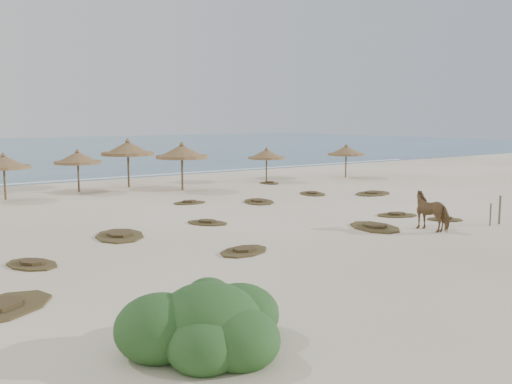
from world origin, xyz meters
TOP-DOWN VIEW (x-y plane):
  - ground at (0.00, 0.00)m, footprint 160.00×160.00m
  - foam_line at (0.00, 26.00)m, footprint 70.00×0.60m
  - palapa_1 at (-7.82, 18.26)m, footprint 3.70×3.70m
  - palapa_2 at (-3.36, 19.13)m, footprint 3.52×3.52m
  - palapa_3 at (0.18, 19.70)m, footprint 4.49×4.49m
  - palapa_4 at (2.20, 16.12)m, footprint 3.39×3.39m
  - palapa_5 at (9.63, 17.10)m, footprint 3.48×3.48m
  - palapa_6 at (16.22, 15.67)m, footprint 3.54×3.54m
  - horse at (4.08, -1.27)m, footprint 0.87×1.85m
  - fence_post_near at (7.43, -2.20)m, footprint 0.12×0.12m
  - fence_post_far at (6.82, -2.15)m, footprint 0.09×0.09m
  - bush at (-9.65, -6.23)m, footprint 3.48×3.07m
  - scrub_0 at (-10.63, 2.53)m, footprint 1.79×2.25m
  - scrub_1 at (-6.71, 5.02)m, footprint 2.67×3.27m
  - scrub_2 at (-2.57, 5.36)m, footprint 1.96×2.22m
  - scrub_3 at (2.98, 9.08)m, footprint 2.53×2.93m
  - scrub_4 at (5.56, 1.79)m, footprint 2.27×2.03m
  - scrub_5 at (10.51, 7.73)m, footprint 3.19×2.52m
  - scrub_7 at (7.51, 9.80)m, footprint 2.11×2.55m
  - scrub_9 at (2.50, 0.40)m, footprint 2.57×3.17m
  - scrub_10 at (8.90, 15.80)m, footprint 1.15×1.72m
  - scrub_11 at (-4.34, 0.09)m, footprint 2.41×2.00m
  - scrub_12 at (6.38, -0.22)m, footprint 1.77×1.82m
  - scrub_13 at (-0.24, 10.96)m, footprint 1.89×1.32m

SIDE VIEW (x-z plane):
  - ground at x=0.00m, z-range 0.00..0.00m
  - foam_line at x=0.00m, z-range 0.00..0.01m
  - scrub_7 at x=7.51m, z-range -0.03..0.13m
  - scrub_10 at x=8.90m, z-range -0.03..0.13m
  - scrub_0 at x=-10.63m, z-range -0.03..0.13m
  - scrub_1 at x=-6.71m, z-range -0.03..0.13m
  - scrub_4 at x=5.56m, z-range -0.03..0.13m
  - scrub_9 at x=2.50m, z-range -0.03..0.13m
  - scrub_11 at x=-4.34m, z-range -0.03..0.13m
  - scrub_12 at x=6.38m, z-range -0.03..0.13m
  - scrub_2 at x=-2.57m, z-range -0.03..0.13m
  - scrub_3 at x=2.98m, z-range -0.03..0.13m
  - scrub_5 at x=10.51m, z-range -0.03..0.13m
  - scrub_13 at x=-0.24m, z-range -0.03..0.13m
  - fence_post_far at x=6.82m, z-range 0.00..0.95m
  - bush at x=-9.65m, z-range -0.27..1.29m
  - fence_post_near at x=7.43m, z-range 0.00..1.24m
  - horse at x=4.08m, z-range 0.00..1.56m
  - palapa_5 at x=9.63m, z-range 0.69..3.17m
  - palapa_6 at x=16.22m, z-range 0.72..3.32m
  - palapa_1 at x=-7.82m, z-range 0.74..3.40m
  - palapa_2 at x=-3.36m, z-range 0.74..3.42m
  - palapa_4 at x=2.20m, z-range 0.85..3.94m
  - palapa_3 at x=0.18m, z-range 0.89..4.12m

